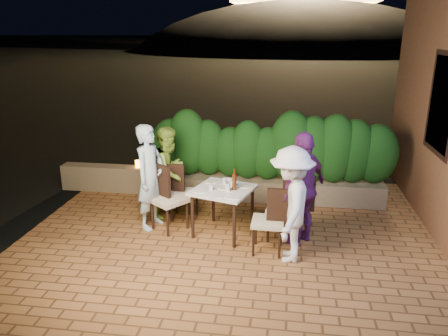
% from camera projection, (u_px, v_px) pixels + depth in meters
% --- Properties ---
extents(ground, '(400.00, 400.00, 0.00)m').
position_uv_depth(ground, '(246.00, 259.00, 6.17)').
color(ground, black).
rests_on(ground, ground).
extents(terrace_floor, '(7.00, 6.00, 0.15)m').
position_uv_depth(terrace_floor, '(249.00, 245.00, 6.66)').
color(terrace_floor, '#915B2E').
rests_on(terrace_floor, ground).
extents(window_pane, '(0.08, 1.00, 1.40)m').
position_uv_depth(window_pane, '(444.00, 104.00, 6.57)').
color(window_pane, black).
rests_on(window_pane, building_wall).
extents(window_frame, '(0.06, 1.15, 1.55)m').
position_uv_depth(window_frame, '(443.00, 104.00, 6.57)').
color(window_frame, black).
rests_on(window_frame, building_wall).
extents(planter, '(4.20, 0.55, 0.40)m').
position_uv_depth(planter, '(268.00, 189.00, 8.24)').
color(planter, '#796A4D').
rests_on(planter, ground).
extents(hedge, '(4.00, 0.70, 1.10)m').
position_uv_depth(hedge, '(270.00, 150.00, 8.01)').
color(hedge, '#144212').
rests_on(hedge, planter).
extents(parapet, '(2.20, 0.30, 0.50)m').
position_uv_depth(parapet, '(117.00, 178.00, 8.64)').
color(parapet, '#796A4D').
rests_on(parapet, ground).
extents(hill, '(52.00, 40.00, 22.00)m').
position_uv_depth(hill, '(300.00, 79.00, 63.63)').
color(hill, black).
rests_on(hill, ground).
extents(dining_table, '(1.05, 1.05, 0.75)m').
position_uv_depth(dining_table, '(223.00, 211.00, 6.78)').
color(dining_table, white).
rests_on(dining_table, ground).
extents(plate_nw, '(0.22, 0.22, 0.01)m').
position_uv_depth(plate_nw, '(200.00, 191.00, 6.56)').
color(plate_nw, white).
rests_on(plate_nw, dining_table).
extents(plate_sw, '(0.21, 0.21, 0.01)m').
position_uv_depth(plate_sw, '(211.00, 181.00, 6.96)').
color(plate_sw, white).
rests_on(plate_sw, dining_table).
extents(plate_ne, '(0.24, 0.24, 0.01)m').
position_uv_depth(plate_ne, '(233.00, 197.00, 6.33)').
color(plate_ne, white).
rests_on(plate_ne, dining_table).
extents(plate_se, '(0.20, 0.20, 0.01)m').
position_uv_depth(plate_se, '(246.00, 186.00, 6.75)').
color(plate_se, white).
rests_on(plate_se, dining_table).
extents(plate_centre, '(0.22, 0.22, 0.01)m').
position_uv_depth(plate_centre, '(225.00, 188.00, 6.68)').
color(plate_centre, white).
rests_on(plate_centre, dining_table).
extents(plate_front, '(0.23, 0.23, 0.01)m').
position_uv_depth(plate_front, '(216.00, 196.00, 6.36)').
color(plate_front, white).
rests_on(plate_front, dining_table).
extents(glass_nw, '(0.06, 0.06, 0.10)m').
position_uv_depth(glass_nw, '(211.00, 187.00, 6.58)').
color(glass_nw, silver).
rests_on(glass_nw, dining_table).
extents(glass_sw, '(0.06, 0.06, 0.10)m').
position_uv_depth(glass_sw, '(225.00, 181.00, 6.85)').
color(glass_sw, silver).
rests_on(glass_sw, dining_table).
extents(glass_ne, '(0.07, 0.07, 0.12)m').
position_uv_depth(glass_ne, '(228.00, 187.00, 6.54)').
color(glass_ne, silver).
rests_on(glass_ne, dining_table).
extents(glass_se, '(0.06, 0.06, 0.11)m').
position_uv_depth(glass_se, '(232.00, 184.00, 6.72)').
color(glass_se, silver).
rests_on(glass_se, dining_table).
extents(beer_bottle, '(0.06, 0.06, 0.33)m').
position_uv_depth(beer_bottle, '(234.00, 179.00, 6.56)').
color(beer_bottle, '#49200C').
rests_on(beer_bottle, dining_table).
extents(bowl, '(0.17, 0.17, 0.04)m').
position_uv_depth(bowl, '(228.00, 180.00, 6.96)').
color(bowl, white).
rests_on(bowl, dining_table).
extents(chair_left_front, '(0.68, 0.68, 1.04)m').
position_uv_depth(chair_left_front, '(169.00, 198.00, 6.89)').
color(chair_left_front, black).
rests_on(chair_left_front, ground).
extents(chair_left_back, '(0.45, 0.45, 0.95)m').
position_uv_depth(chair_left_back, '(184.00, 192.00, 7.31)').
color(chair_left_back, black).
rests_on(chair_left_back, ground).
extents(chair_right_front, '(0.46, 0.46, 0.97)m').
position_uv_depth(chair_right_front, '(268.00, 220.00, 6.19)').
color(chair_right_front, black).
rests_on(chair_right_front, ground).
extents(chair_right_back, '(0.53, 0.53, 1.03)m').
position_uv_depth(chair_right_back, '(284.00, 206.00, 6.59)').
color(chair_right_back, black).
rests_on(chair_right_back, ground).
extents(diner_blue, '(0.56, 0.71, 1.69)m').
position_uv_depth(diner_blue, '(150.00, 177.00, 6.89)').
color(diner_blue, '#ADCDDF').
rests_on(diner_blue, ground).
extents(diner_green, '(0.78, 0.89, 1.55)m').
position_uv_depth(diner_green, '(169.00, 171.00, 7.39)').
color(diner_green, '#89B538').
rests_on(diner_green, ground).
extents(diner_white, '(0.67, 1.08, 1.62)m').
position_uv_depth(diner_white, '(291.00, 205.00, 5.89)').
color(diner_white, white).
rests_on(diner_white, ground).
extents(diner_purple, '(0.92, 1.06, 1.71)m').
position_uv_depth(diner_purple, '(303.00, 189.00, 6.37)').
color(diner_purple, '#65246D').
rests_on(diner_purple, ground).
extents(parapet_lamp, '(0.10, 0.10, 0.14)m').
position_uv_depth(parapet_lamp, '(138.00, 164.00, 8.48)').
color(parapet_lamp, orange).
rests_on(parapet_lamp, parapet).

